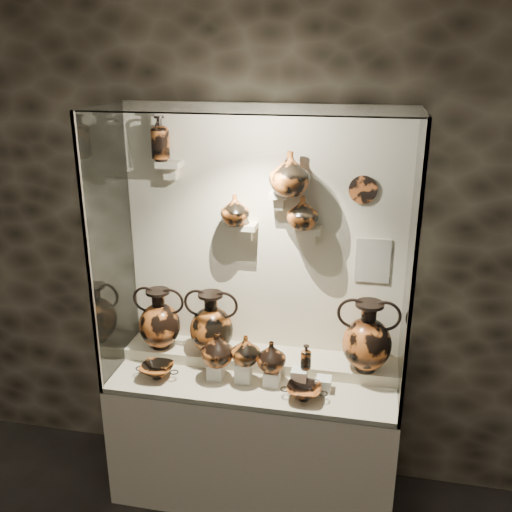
{
  "coord_description": "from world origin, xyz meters",
  "views": [
    {
      "loc": [
        0.61,
        -0.72,
        2.66
      ],
      "look_at": [
        -0.0,
        2.28,
        1.57
      ],
      "focal_mm": 40.0,
      "sensor_mm": 36.0,
      "label": 1
    }
  ],
  "objects_px": {
    "amphora_left": "(160,318)",
    "amphora_right": "(367,336)",
    "lekythos_small": "(306,355)",
    "kylix_left": "(157,370)",
    "ovoid_vase_b": "(290,173)",
    "jug_b": "(246,350)",
    "ovoid_vase_c": "(302,213)",
    "kylix_right": "(304,391)",
    "ovoid_vase_a": "(235,210)",
    "jug_c": "(271,356)",
    "jug_a": "(217,349)",
    "lekythos_tall": "(160,136)",
    "amphora_mid": "(211,323)"
  },
  "relations": [
    {
      "from": "kylix_left",
      "to": "lekythos_tall",
      "type": "relative_size",
      "value": 0.87
    },
    {
      "from": "jug_b",
      "to": "lekythos_tall",
      "type": "distance_m",
      "value": 1.33
    },
    {
      "from": "jug_c",
      "to": "ovoid_vase_b",
      "type": "relative_size",
      "value": 0.75
    },
    {
      "from": "jug_a",
      "to": "lekythos_small",
      "type": "bearing_deg",
      "value": -7.11
    },
    {
      "from": "kylix_right",
      "to": "ovoid_vase_a",
      "type": "bearing_deg",
      "value": 131.23
    },
    {
      "from": "amphora_mid",
      "to": "jug_a",
      "type": "height_order",
      "value": "amphora_mid"
    },
    {
      "from": "amphora_right",
      "to": "jug_a",
      "type": "distance_m",
      "value": 0.88
    },
    {
      "from": "amphora_left",
      "to": "lekythos_tall",
      "type": "xyz_separation_m",
      "value": [
        0.03,
        0.1,
        1.12
      ]
    },
    {
      "from": "amphora_left",
      "to": "jug_c",
      "type": "height_order",
      "value": "amphora_left"
    },
    {
      "from": "amphora_right",
      "to": "lekythos_small",
      "type": "relative_size",
      "value": 2.55
    },
    {
      "from": "jug_b",
      "to": "jug_c",
      "type": "relative_size",
      "value": 0.98
    },
    {
      "from": "lekythos_small",
      "to": "kylix_right",
      "type": "xyz_separation_m",
      "value": [
        0.01,
        -0.13,
        -0.15
      ]
    },
    {
      "from": "jug_a",
      "to": "kylix_left",
      "type": "distance_m",
      "value": 0.39
    },
    {
      "from": "amphora_left",
      "to": "kylix_right",
      "type": "bearing_deg",
      "value": -26.87
    },
    {
      "from": "lekythos_tall",
      "to": "jug_b",
      "type": "bearing_deg",
      "value": -26.48
    },
    {
      "from": "lekythos_small",
      "to": "amphora_left",
      "type": "bearing_deg",
      "value": 153.0
    },
    {
      "from": "kylix_left",
      "to": "ovoid_vase_b",
      "type": "xyz_separation_m",
      "value": [
        0.73,
        0.29,
        1.16
      ]
    },
    {
      "from": "ovoid_vase_a",
      "to": "lekythos_small",
      "type": "bearing_deg",
      "value": -35.15
    },
    {
      "from": "amphora_mid",
      "to": "kylix_left",
      "type": "height_order",
      "value": "amphora_mid"
    },
    {
      "from": "kylix_left",
      "to": "ovoid_vase_a",
      "type": "distance_m",
      "value": 1.06
    },
    {
      "from": "lekythos_small",
      "to": "kylix_right",
      "type": "bearing_deg",
      "value": -103.27
    },
    {
      "from": "amphora_mid",
      "to": "kylix_left",
      "type": "relative_size",
      "value": 1.59
    },
    {
      "from": "kylix_left",
      "to": "kylix_right",
      "type": "relative_size",
      "value": 1.0
    },
    {
      "from": "jug_a",
      "to": "amphora_mid",
      "type": "bearing_deg",
      "value": 105.17
    },
    {
      "from": "jug_c",
      "to": "amphora_left",
      "type": "bearing_deg",
      "value": -177.27
    },
    {
      "from": "amphora_right",
      "to": "ovoid_vase_c",
      "type": "xyz_separation_m",
      "value": [
        -0.41,
        0.08,
        0.7
      ]
    },
    {
      "from": "ovoid_vase_a",
      "to": "kylix_left",
      "type": "bearing_deg",
      "value": -150.13
    },
    {
      "from": "amphora_right",
      "to": "jug_a",
      "type": "height_order",
      "value": "amphora_right"
    },
    {
      "from": "ovoid_vase_c",
      "to": "amphora_mid",
      "type": "bearing_deg",
      "value": -170.14
    },
    {
      "from": "amphora_mid",
      "to": "amphora_left",
      "type": "bearing_deg",
      "value": -178.02
    },
    {
      "from": "amphora_left",
      "to": "jug_c",
      "type": "relative_size",
      "value": 2.16
    },
    {
      "from": "amphora_left",
      "to": "amphora_right",
      "type": "xyz_separation_m",
      "value": [
        1.28,
        -0.02,
        0.02
      ]
    },
    {
      "from": "amphora_left",
      "to": "jug_c",
      "type": "xyz_separation_m",
      "value": [
        0.74,
        -0.17,
        -0.09
      ]
    },
    {
      "from": "jug_b",
      "to": "amphora_right",
      "type": "bearing_deg",
      "value": -7.61
    },
    {
      "from": "amphora_right",
      "to": "amphora_left",
      "type": "bearing_deg",
      "value": 154.34
    },
    {
      "from": "lekythos_small",
      "to": "ovoid_vase_b",
      "type": "height_order",
      "value": "ovoid_vase_b"
    },
    {
      "from": "amphora_mid",
      "to": "lekythos_small",
      "type": "relative_size",
      "value": 2.37
    },
    {
      "from": "jug_c",
      "to": "amphora_mid",
      "type": "bearing_deg",
      "value": 173.27
    },
    {
      "from": "jug_b",
      "to": "ovoid_vase_b",
      "type": "bearing_deg",
      "value": 27.55
    },
    {
      "from": "amphora_right",
      "to": "jug_c",
      "type": "height_order",
      "value": "amphora_right"
    },
    {
      "from": "amphora_right",
      "to": "ovoid_vase_b",
      "type": "height_order",
      "value": "ovoid_vase_b"
    },
    {
      "from": "jug_c",
      "to": "lekythos_tall",
      "type": "xyz_separation_m",
      "value": [
        -0.71,
        0.27,
        1.2
      ]
    },
    {
      "from": "kylix_left",
      "to": "ovoid_vase_b",
      "type": "height_order",
      "value": "ovoid_vase_b"
    },
    {
      "from": "lekythos_small",
      "to": "lekythos_tall",
      "type": "height_order",
      "value": "lekythos_tall"
    },
    {
      "from": "amphora_right",
      "to": "ovoid_vase_a",
      "type": "xyz_separation_m",
      "value": [
        -0.8,
        0.09,
        0.69
      ]
    },
    {
      "from": "lekythos_small",
      "to": "jug_a",
      "type": "bearing_deg",
      "value": 165.67
    },
    {
      "from": "lekythos_tall",
      "to": "kylix_right",
      "type": "bearing_deg",
      "value": -21.98
    },
    {
      "from": "jug_a",
      "to": "ovoid_vase_b",
      "type": "distance_m",
      "value": 1.1
    },
    {
      "from": "amphora_right",
      "to": "lekythos_tall",
      "type": "relative_size",
      "value": 1.48
    },
    {
      "from": "ovoid_vase_b",
      "to": "ovoid_vase_c",
      "type": "height_order",
      "value": "ovoid_vase_b"
    }
  ]
}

